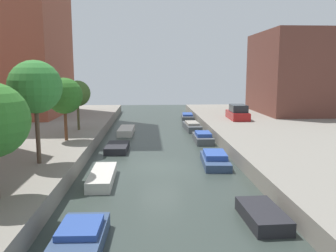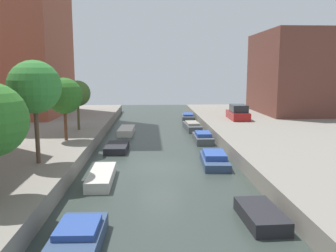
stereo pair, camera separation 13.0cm
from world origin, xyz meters
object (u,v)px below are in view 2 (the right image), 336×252
street_tree_2 (34,87)px  street_tree_4 (78,94)px  parked_car (238,113)px  moored_boat_left_4 (126,131)px  moored_boat_right_4 (192,126)px  moored_boat_right_5 (188,117)px  moored_boat_left_2 (101,177)px  moored_boat_left_3 (117,148)px  moored_boat_left_1 (78,236)px  moored_boat_right_3 (203,138)px  low_block_right (300,73)px  moored_boat_right_2 (214,160)px  street_tree_3 (64,96)px  moored_boat_right_1 (261,215)px

street_tree_2 → street_tree_4: street_tree_2 is taller
parked_car → moored_boat_left_4: bearing=-167.1°
moored_boat_right_4 → moored_boat_right_5: size_ratio=1.00×
moored_boat_left_2 → moored_boat_left_3: size_ratio=1.29×
moored_boat_left_1 → moored_boat_right_5: moored_boat_right_5 is taller
moored_boat_left_1 → moored_boat_right_4: 25.42m
moored_boat_right_3 → moored_boat_right_5: (0.14, 13.73, 0.01)m
low_block_right → moored_boat_right_2: 25.66m
street_tree_2 → moored_boat_left_2: bearing=-8.5°
parked_car → moored_boat_right_3: bearing=-124.5°
street_tree_2 → parked_car: (15.85, 17.42, -3.63)m
street_tree_3 → parked_car: street_tree_3 is taller
low_block_right → parked_car: low_block_right is taller
street_tree_2 → parked_car: bearing=47.7°
street_tree_3 → moored_boat_right_5: street_tree_3 is taller
moored_boat_left_2 → moored_boat_right_4: 18.58m
street_tree_4 → moored_boat_right_5: 17.22m
street_tree_2 → moored_boat_right_1: 13.51m
street_tree_3 → moored_boat_left_1: 15.47m
moored_boat_left_2 → street_tree_2: bearing=171.5°
street_tree_3 → moored_boat_right_1: bearing=-49.7°
moored_boat_right_4 → street_tree_3: bearing=-137.2°
low_block_right → moored_boat_left_1: size_ratio=3.67×
low_block_right → moored_boat_left_1: low_block_right is taller
street_tree_4 → moored_boat_left_1: street_tree_4 is taller
moored_boat_left_4 → moored_boat_right_3: moored_boat_right_3 is taller
parked_car → moored_boat_left_2: 21.78m
street_tree_4 → moored_boat_right_5: size_ratio=0.94×
street_tree_2 → moored_boat_right_3: street_tree_2 is taller
low_block_right → moored_boat_left_2: size_ratio=2.83×
parked_car → moored_boat_right_2: (-5.25, -14.67, -1.31)m
moored_boat_right_3 → moored_boat_right_4: bearing=91.7°
street_tree_3 → low_block_right: bearing=33.6°
moored_boat_left_1 → moored_boat_right_5: bearing=77.0°
moored_boat_left_1 → moored_boat_right_5: (7.33, 31.84, 0.04)m
street_tree_4 → moored_boat_right_3: street_tree_4 is taller
moored_boat_right_4 → moored_boat_left_4: bearing=-164.2°
street_tree_2 → moored_boat_left_1: (3.77, -7.83, -4.94)m
moored_boat_left_2 → moored_boat_right_5: (7.51, 24.54, 0.10)m
moored_boat_left_2 → parked_car: bearing=55.7°
moored_boat_left_1 → moored_boat_left_3: moored_boat_left_1 is taller
moored_boat_right_1 → moored_boat_right_3: moored_boat_right_3 is taller
moored_boat_left_3 → moored_boat_right_3: (7.20, 3.18, 0.12)m
moored_boat_left_3 → moored_boat_left_2: bearing=-91.2°
street_tree_4 → street_tree_2: bearing=-90.0°
street_tree_4 → moored_boat_left_4: street_tree_4 is taller
parked_car → moored_boat_right_4: parked_car is taller
street_tree_3 → moored_boat_left_3: bearing=7.1°
moored_boat_left_4 → moored_boat_right_2: 13.66m
street_tree_4 → moored_boat_right_4: 12.55m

